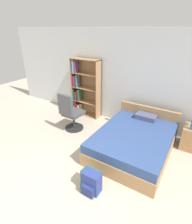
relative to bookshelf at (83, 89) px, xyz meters
The scene contains 7 objects.
ground_plane 3.52m from the bookshelf, 62.30° to the right, with size 14.00×14.00×0.00m, color #BCB29E.
wall_back 1.66m from the bookshelf, ahead, with size 9.00×0.06×2.60m.
bookshelf is the anchor object (origin of this frame).
bed 2.39m from the bookshelf, 23.95° to the right, with size 1.52×2.02×0.75m.
office_chair 1.12m from the bookshelf, 71.74° to the right, with size 0.51×0.58×1.09m.
backpack_green 3.09m from the bookshelf, 51.83° to the right, with size 0.32×0.26×0.38m.
backpack_blue 3.15m from the bookshelf, 51.76° to the right, with size 0.31×0.26×0.41m.
Camera 1 is at (1.52, -1.17, 2.57)m, focal length 28.00 mm.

